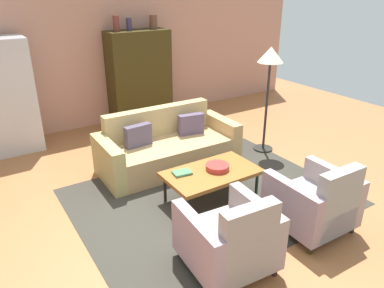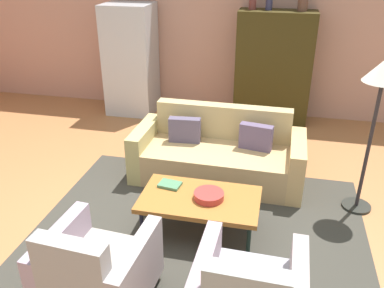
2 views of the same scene
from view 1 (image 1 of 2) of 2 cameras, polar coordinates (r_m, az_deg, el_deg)
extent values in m
plane|color=#A5683C|center=(4.69, -0.69, -10.06)|extent=(11.98, 11.98, 0.00)
cube|color=tan|center=(7.33, -16.37, 13.26)|extent=(9.98, 0.12, 2.80)
cube|color=#36332C|center=(4.94, 2.61, -8.14)|extent=(3.40, 2.60, 0.01)
cube|color=tan|center=(5.62, -3.52, -1.60)|extent=(1.75, 0.93, 0.42)
cube|color=tan|center=(5.83, -5.26, 1.64)|extent=(1.74, 0.21, 0.86)
cube|color=tan|center=(6.05, 4.46, 1.30)|extent=(0.19, 0.90, 0.62)
cube|color=tan|center=(5.24, -12.81, -2.93)|extent=(0.19, 0.90, 0.62)
cube|color=#584962|center=(5.77, -0.15, 3.09)|extent=(0.41, 0.19, 0.32)
cube|color=#51475C|center=(5.38, -8.34, 1.29)|extent=(0.41, 0.16, 0.32)
cylinder|color=black|center=(4.78, -4.20, -6.94)|extent=(0.04, 0.04, 0.36)
cylinder|color=black|center=(5.29, 5.92, -3.76)|extent=(0.04, 0.04, 0.36)
cylinder|color=black|center=(4.36, -0.60, -10.10)|extent=(0.04, 0.04, 0.36)
cylinder|color=black|center=(4.92, 9.96, -6.25)|extent=(0.04, 0.04, 0.36)
cube|color=#965A24|center=(4.71, 3.05, -4.50)|extent=(1.20, 0.70, 0.05)
cylinder|color=#2D2715|center=(3.97, -1.83, -16.39)|extent=(0.05, 0.05, 0.10)
cylinder|color=#3A2D1D|center=(4.25, 6.62, -13.47)|extent=(0.05, 0.05, 0.10)
cylinder|color=#381E1D|center=(3.85, 12.69, -18.63)|extent=(0.05, 0.05, 0.10)
cube|color=gray|center=(3.75, 5.39, -15.33)|extent=(0.62, 0.84, 0.30)
cube|color=gray|center=(3.40, 8.73, -15.15)|extent=(0.57, 0.18, 0.78)
cube|color=gray|center=(3.53, 0.70, -15.41)|extent=(0.18, 0.81, 0.56)
cube|color=gray|center=(3.84, 9.80, -12.14)|extent=(0.18, 0.81, 0.56)
cylinder|color=#3B2A1A|center=(4.55, 11.39, -11.01)|extent=(0.05, 0.05, 0.10)
cylinder|color=#352C19|center=(4.98, 17.27, -8.40)|extent=(0.05, 0.05, 0.10)
cylinder|color=#2E2A0F|center=(4.19, 17.81, -15.25)|extent=(0.05, 0.05, 0.10)
cylinder|color=#2E281C|center=(4.65, 23.53, -11.91)|extent=(0.05, 0.05, 0.10)
cube|color=gray|center=(4.47, 17.83, -9.42)|extent=(0.58, 0.81, 0.30)
cube|color=gray|center=(4.18, 21.60, -8.59)|extent=(0.56, 0.15, 0.78)
cube|color=gray|center=(4.18, 14.90, -9.42)|extent=(0.14, 0.80, 0.56)
cube|color=gray|center=(4.64, 20.85, -6.70)|extent=(0.14, 0.80, 0.56)
cylinder|color=#A9312C|center=(4.74, 3.96, -3.58)|extent=(0.30, 0.30, 0.07)
cube|color=#43724D|center=(4.63, -1.55, -4.47)|extent=(0.25, 0.19, 0.03)
cube|color=#352B0F|center=(7.43, -8.11, 10.14)|extent=(1.20, 0.50, 1.80)
cube|color=#331616|center=(7.54, -11.04, 10.15)|extent=(0.56, 0.01, 1.51)
cube|color=black|center=(7.78, -6.90, 10.81)|extent=(0.56, 0.01, 1.51)
cylinder|color=brown|center=(7.11, -11.67, 17.81)|extent=(0.12, 0.12, 0.28)
cylinder|color=#312E4B|center=(7.20, -9.72, 17.83)|extent=(0.10, 0.10, 0.23)
cylinder|color=brown|center=(7.41, -6.01, 18.29)|extent=(0.15, 0.15, 0.26)
cube|color=#B7BABF|center=(6.72, -26.72, 6.64)|extent=(0.80, 0.70, 1.85)
cylinder|color=#99999E|center=(7.06, -26.88, 8.12)|extent=(0.02, 0.02, 0.70)
cylinder|color=black|center=(6.39, 10.92, -0.70)|extent=(0.32, 0.32, 0.03)
cylinder|color=#272225|center=(6.13, 11.45, 5.62)|extent=(0.04, 0.04, 1.45)
cone|color=#EEE4CE|center=(5.93, 12.12, 13.39)|extent=(0.40, 0.40, 0.24)
camera|label=2|loc=(3.13, 59.97, 13.74)|focal=37.93mm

